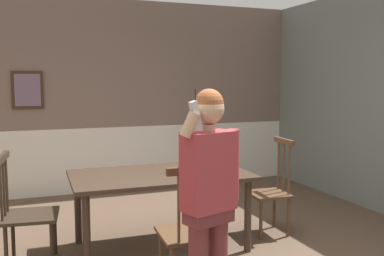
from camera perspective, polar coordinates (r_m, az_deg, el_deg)
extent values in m
cube|color=#756056|center=(6.78, -10.71, 8.17)|extent=(6.04, 0.12, 1.91)
cube|color=silver|center=(6.89, -10.48, -3.90)|extent=(6.04, 0.14, 0.98)
cube|color=silver|center=(6.80, -10.52, 0.11)|extent=(6.04, 0.05, 0.06)
cube|color=#382314|center=(6.59, -20.51, 4.63)|extent=(0.42, 0.03, 0.53)
cube|color=slate|center=(6.57, -20.51, 4.63)|extent=(0.34, 0.01, 0.45)
cube|color=#38281E|center=(4.42, -4.12, -6.11)|extent=(1.77, 1.05, 0.04)
cylinder|color=#38281E|center=(4.00, -13.50, -13.24)|extent=(0.07, 0.07, 0.72)
cylinder|color=#38281E|center=(4.43, 7.24, -11.22)|extent=(0.07, 0.07, 0.72)
cylinder|color=#38281E|center=(4.76, -14.56, -10.11)|extent=(0.07, 0.07, 0.72)
cylinder|color=#38281E|center=(5.12, 3.14, -8.76)|extent=(0.07, 0.07, 0.72)
cube|color=#513823|center=(4.95, 9.84, -8.43)|extent=(0.43, 0.43, 0.03)
cube|color=#513823|center=(4.92, 11.85, -1.70)|extent=(0.07, 0.41, 0.06)
cylinder|color=#513823|center=(4.86, 12.47, -5.00)|extent=(0.02, 0.02, 0.59)
cylinder|color=#513823|center=(4.96, 11.79, -4.75)|extent=(0.02, 0.02, 0.59)
cylinder|color=#513823|center=(5.07, 11.13, -4.51)|extent=(0.02, 0.02, 0.59)
cylinder|color=#513823|center=(4.80, 8.91, -11.69)|extent=(0.04, 0.04, 0.42)
cylinder|color=#513823|center=(5.08, 7.30, -10.66)|extent=(0.04, 0.04, 0.42)
cylinder|color=#513823|center=(4.95, 12.35, -11.23)|extent=(0.04, 0.04, 0.42)
cylinder|color=#513823|center=(5.22, 10.59, -10.27)|extent=(0.04, 0.04, 0.42)
cube|color=#2D2319|center=(4.34, -20.14, -10.63)|extent=(0.53, 0.53, 0.03)
cube|color=#2D2319|center=(4.25, -23.33, -3.54)|extent=(0.10, 0.48, 0.06)
cylinder|color=#2D2319|center=(4.43, -22.88, -6.44)|extent=(0.02, 0.02, 0.56)
cylinder|color=#2D2319|center=(4.30, -23.19, -6.84)|extent=(0.02, 0.02, 0.56)
cylinder|color=#2D2319|center=(4.16, -23.52, -7.28)|extent=(0.02, 0.02, 0.56)
cylinder|color=#2D2319|center=(4.57, -17.32, -12.74)|extent=(0.04, 0.04, 0.44)
cylinder|color=#2D2319|center=(4.21, -17.66, -14.40)|extent=(0.04, 0.04, 0.44)
cylinder|color=#2D2319|center=(4.61, -22.16, -12.75)|extent=(0.04, 0.04, 0.44)
cylinder|color=#2D2319|center=(4.26, -22.94, -14.38)|extent=(0.04, 0.04, 0.44)
cube|color=#513823|center=(3.72, -0.48, -13.50)|extent=(0.50, 0.50, 0.03)
cube|color=#513823|center=(3.37, 0.60, -5.50)|extent=(0.48, 0.07, 0.06)
cylinder|color=#513823|center=(3.39, -1.73, -10.01)|extent=(0.02, 0.02, 0.59)
cylinder|color=#513823|center=(3.43, 0.60, -9.81)|extent=(0.02, 0.02, 0.59)
cylinder|color=#513823|center=(3.48, 2.86, -9.60)|extent=(0.02, 0.02, 0.59)
cylinder|color=#513823|center=(3.93, -4.08, -15.89)|extent=(0.04, 0.04, 0.41)
cylinder|color=#513823|center=(4.02, 1.39, -15.31)|extent=(0.04, 0.04, 0.41)
cube|color=brown|center=(3.14, 2.16, -11.08)|extent=(0.37, 0.27, 0.12)
cube|color=#993338|center=(3.06, 2.19, -5.59)|extent=(0.41, 0.30, 0.55)
cylinder|color=#993338|center=(3.21, 5.31, -4.81)|extent=(0.09, 0.09, 0.52)
cylinder|color=tan|center=(2.89, -0.25, 0.41)|extent=(0.15, 0.10, 0.19)
cylinder|color=tan|center=(3.01, 2.21, 0.03)|extent=(0.09, 0.09, 0.05)
sphere|color=tan|center=(3.00, 2.22, 2.51)|extent=(0.21, 0.21, 0.21)
sphere|color=brown|center=(3.00, 2.22, 3.21)|extent=(0.20, 0.20, 0.20)
cube|color=#B7B7BC|center=(2.89, 0.41, 1.95)|extent=(0.10, 0.06, 0.17)
cylinder|color=black|center=(2.88, 0.42, 4.33)|extent=(0.01, 0.01, 0.08)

